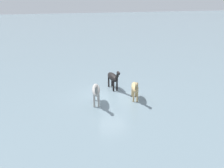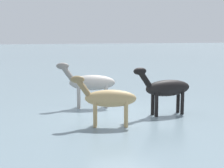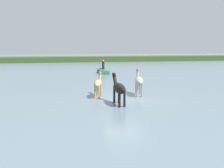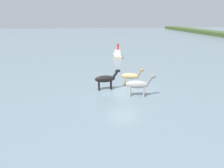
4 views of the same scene
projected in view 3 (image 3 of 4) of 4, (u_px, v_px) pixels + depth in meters
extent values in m
plane|color=slate|center=(124.00, 99.00, 15.88)|extent=(200.24, 200.24, 0.00)
cube|color=#3B4F25|center=(82.00, 62.00, 56.54)|extent=(180.21, 6.00, 2.40)
ellipsoid|color=tan|center=(98.00, 84.00, 16.36)|extent=(0.95, 1.75, 0.57)
cylinder|color=tan|center=(97.00, 89.00, 16.94)|extent=(0.12, 0.12, 0.93)
cylinder|color=tan|center=(101.00, 89.00, 16.92)|extent=(0.12, 0.12, 0.93)
cylinder|color=tan|center=(95.00, 92.00, 15.95)|extent=(0.12, 0.12, 0.93)
cylinder|color=tan|center=(99.00, 92.00, 15.92)|extent=(0.12, 0.12, 0.93)
cylinder|color=olive|center=(100.00, 77.00, 17.18)|extent=(0.33, 0.55, 0.62)
ellipsoid|color=olive|center=(100.00, 73.00, 17.32)|extent=(0.32, 0.50, 0.25)
ellipsoid|color=#9E9993|center=(139.00, 81.00, 16.84)|extent=(0.93, 1.95, 0.63)
cylinder|color=#9E9993|center=(136.00, 87.00, 17.47)|extent=(0.14, 0.14, 1.04)
cylinder|color=#9E9993|center=(140.00, 87.00, 17.47)|extent=(0.14, 0.14, 1.04)
cylinder|color=#9E9993|center=(138.00, 90.00, 16.36)|extent=(0.14, 0.14, 1.04)
cylinder|color=#9E9993|center=(142.00, 90.00, 16.36)|extent=(0.14, 0.14, 1.04)
cylinder|color=slate|center=(138.00, 74.00, 17.76)|extent=(0.33, 0.61, 0.69)
ellipsoid|color=slate|center=(138.00, 70.00, 17.91)|extent=(0.32, 0.55, 0.28)
ellipsoid|color=black|center=(119.00, 88.00, 14.10)|extent=(0.68, 1.87, 0.62)
cylinder|color=black|center=(114.00, 95.00, 14.67)|extent=(0.13, 0.13, 1.01)
cylinder|color=black|center=(119.00, 95.00, 14.74)|extent=(0.13, 0.13, 1.01)
cylinder|color=black|center=(120.00, 99.00, 13.62)|extent=(0.13, 0.13, 1.01)
cylinder|color=black|center=(124.00, 98.00, 13.70)|extent=(0.13, 0.13, 1.01)
cylinder|color=black|center=(115.00, 79.00, 14.97)|extent=(0.25, 0.57, 0.67)
ellipsoid|color=black|center=(114.00, 75.00, 15.11)|extent=(0.25, 0.52, 0.27)
cube|color=#2D6B4C|center=(103.00, 72.00, 31.29)|extent=(1.11, 3.68, 0.61)
cube|color=black|center=(101.00, 70.00, 33.14)|extent=(0.29, 0.25, 0.66)
cylinder|color=black|center=(103.00, 65.00, 31.17)|extent=(0.32, 0.32, 0.95)
sphere|color=tan|center=(103.00, 61.00, 31.08)|extent=(0.24, 0.24, 0.24)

